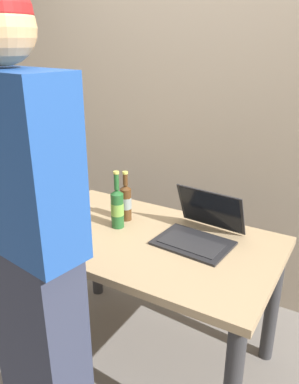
{
  "coord_description": "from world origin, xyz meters",
  "views": [
    {
      "loc": [
        0.88,
        -1.45,
        1.66
      ],
      "look_at": [
        0.02,
        0.0,
        0.99
      ],
      "focal_mm": 35.95,
      "sensor_mm": 36.0,
      "label": 1
    }
  ],
  "objects_px": {
    "laptop": "(200,230)",
    "beer_bottle_amber": "(117,207)",
    "beer_bottle_dark": "(126,201)",
    "person_figure": "(30,260)"
  },
  "relations": [
    {
      "from": "beer_bottle_dark",
      "to": "person_figure",
      "type": "distance_m",
      "value": 0.8
    },
    {
      "from": "beer_bottle_amber",
      "to": "laptop",
      "type": "bearing_deg",
      "value": 12.24
    },
    {
      "from": "beer_bottle_amber",
      "to": "person_figure",
      "type": "bearing_deg",
      "value": -80.84
    },
    {
      "from": "laptop",
      "to": "beer_bottle_amber",
      "type": "relative_size",
      "value": 1.24
    },
    {
      "from": "laptop",
      "to": "beer_bottle_dark",
      "type": "bearing_deg",
      "value": 179.6
    },
    {
      "from": "laptop",
      "to": "person_figure",
      "type": "relative_size",
      "value": 0.21
    },
    {
      "from": "beer_bottle_dark",
      "to": "laptop",
      "type": "bearing_deg",
      "value": -0.4
    },
    {
      "from": "laptop",
      "to": "beer_bottle_amber",
      "type": "height_order",
      "value": "beer_bottle_amber"
    },
    {
      "from": "laptop",
      "to": "beer_bottle_dark",
      "type": "height_order",
      "value": "beer_bottle_dark"
    },
    {
      "from": "beer_bottle_dark",
      "to": "beer_bottle_amber",
      "type": "xyz_separation_m",
      "value": [
        0.01,
        -0.1,
        0.0
      ]
    }
  ]
}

